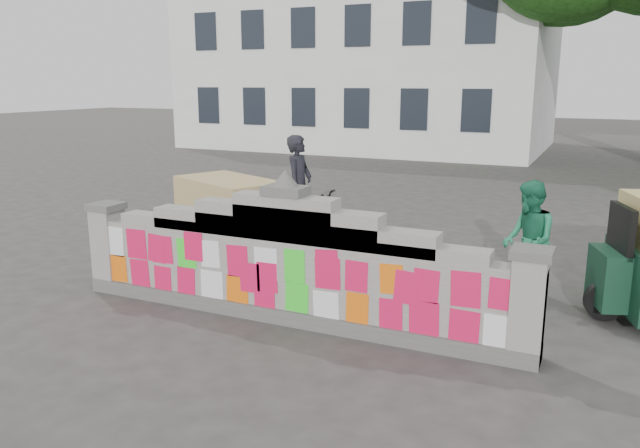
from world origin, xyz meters
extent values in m
plane|color=#383533|center=(0.00, 0.00, 0.00)|extent=(100.00, 100.00, 0.00)
cube|color=#4C4C49|center=(0.00, 0.00, 0.10)|extent=(6.40, 0.42, 0.20)
cube|color=gray|center=(0.00, 0.00, 0.60)|extent=(6.40, 0.32, 1.00)
cube|color=gray|center=(0.00, 0.00, 1.17)|extent=(5.20, 0.32, 0.14)
cube|color=gray|center=(0.00, 0.00, 1.24)|extent=(4.00, 0.32, 0.28)
cube|color=gray|center=(0.00, 0.00, 1.32)|extent=(2.60, 0.32, 0.44)
cube|color=gray|center=(0.00, 0.00, 1.39)|extent=(1.40, 0.32, 0.58)
cube|color=#4C4C49|center=(0.00, 0.00, 1.74)|extent=(0.55, 0.36, 0.12)
cone|color=#4C4C49|center=(0.00, 0.00, 1.90)|extent=(0.36, 0.36, 0.22)
cube|color=gray|center=(-3.02, 0.00, 0.62)|extent=(0.36, 0.40, 1.24)
cube|color=#4C4C49|center=(-3.02, 0.00, 1.28)|extent=(0.44, 0.44, 0.10)
cube|color=gray|center=(3.02, 0.00, 0.62)|extent=(0.36, 0.40, 1.24)
cube|color=#4C4C49|center=(3.02, 0.00, 1.28)|extent=(0.44, 0.44, 0.10)
cube|color=silver|center=(-7.00, 22.00, 4.00)|extent=(16.00, 10.00, 8.00)
imported|color=black|center=(-1.52, 3.36, 0.55)|extent=(2.14, 0.84, 1.11)
imported|color=black|center=(-1.52, 3.36, 0.94)|extent=(0.48, 0.71, 1.88)
imported|color=#217B55|center=(2.74, 2.21, 0.87)|extent=(0.92, 1.02, 1.73)
cube|color=#113322|center=(-2.46, 2.42, 0.49)|extent=(2.44, 1.93, 0.72)
cube|color=tan|center=(-2.46, 2.42, 1.12)|extent=(2.25, 1.82, 0.54)
cube|color=#113322|center=(-1.43, 1.97, 0.49)|extent=(0.66, 0.75, 0.63)
cube|color=black|center=(-1.43, 1.97, 1.03)|extent=(0.32, 0.60, 0.54)
cylinder|color=black|center=(-1.35, 1.94, 0.22)|extent=(0.45, 0.28, 0.45)
cylinder|color=black|center=(-3.39, 2.29, 0.22)|extent=(0.45, 0.28, 0.45)
cylinder|color=black|center=(-3.00, 3.20, 0.22)|extent=(0.45, 0.28, 0.45)
cube|color=#113423|center=(3.91, 1.81, 0.59)|extent=(0.75, 0.88, 0.75)
cube|color=black|center=(3.91, 1.81, 1.23)|extent=(0.32, 0.73, 0.64)
cylinder|color=black|center=(3.81, 1.78, 0.27)|extent=(0.55, 0.30, 0.53)
camera|label=1|loc=(3.68, -6.86, 3.10)|focal=35.00mm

